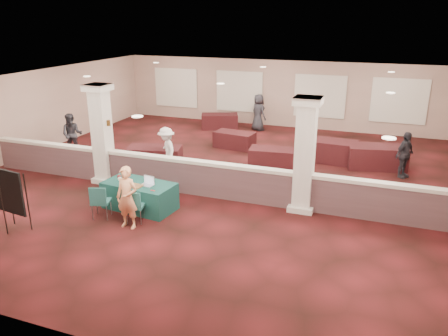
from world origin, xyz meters
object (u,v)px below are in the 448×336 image
(attendee_b, at_px, (167,150))
(attendee_d, at_px, (258,112))
(near_table, at_px, (140,196))
(far_table_front_left, at_px, (155,157))
(conf_chair_main, at_px, (134,204))
(far_table_back_left, at_px, (220,121))
(far_table_front_right, at_px, (376,157))
(easel_board, at_px, (10,193))
(far_table_back_right, at_px, (329,151))
(far_table_back_center, at_px, (234,140))
(conf_chair_side, at_px, (100,200))
(woman, at_px, (127,198))
(attendee_a, at_px, (72,135))
(far_table_front_center, at_px, (273,158))
(attendee_c, at_px, (405,155))

(attendee_b, distance_m, attendee_d, 6.94)
(near_table, xyz_separation_m, far_table_front_left, (-1.33, 3.30, -0.00))
(conf_chair_main, height_order, far_table_back_left, conf_chair_main)
(far_table_front_right, bearing_deg, far_table_back_left, 154.49)
(far_table_front_right, xyz_separation_m, attendee_d, (-5.49, 3.81, 0.46))
(easel_board, distance_m, far_table_back_right, 10.86)
(far_table_back_center, height_order, far_table_back_right, far_table_back_right)
(far_table_front_left, bearing_deg, far_table_back_right, 26.65)
(near_table, distance_m, conf_chair_side, 1.16)
(near_table, xyz_separation_m, woman, (0.33, -1.12, 0.44))
(far_table_front_right, distance_m, attendee_a, 11.47)
(far_table_front_left, distance_m, far_table_back_right, 6.47)
(easel_board, relative_size, far_table_back_center, 1.00)
(far_table_front_center, bearing_deg, conf_chair_main, -112.07)
(conf_chair_main, relative_size, far_table_front_center, 0.54)
(far_table_front_left, relative_size, far_table_front_center, 1.12)
(far_table_front_right, bearing_deg, attendee_c, -39.17)
(far_table_back_left, bearing_deg, near_table, -82.96)
(woman, xyz_separation_m, far_table_back_left, (-1.50, 10.62, -0.47))
(attendee_b, bearing_deg, far_table_front_left, -160.30)
(conf_chair_side, bearing_deg, attendee_a, 116.91)
(far_table_front_center, distance_m, attendee_b, 3.82)
(far_table_front_left, xyz_separation_m, attendee_b, (0.66, -0.30, 0.42))
(far_table_front_left, relative_size, far_table_back_center, 1.16)
(conf_chair_main, distance_m, attendee_a, 6.93)
(near_table, relative_size, far_table_back_center, 1.23)
(conf_chair_main, height_order, attendee_d, attendee_d)
(conf_chair_main, bearing_deg, far_table_back_center, 73.43)
(attendee_a, relative_size, attendee_c, 1.05)
(near_table, xyz_separation_m, conf_chair_side, (-0.65, -0.95, 0.17))
(far_table_back_center, bearing_deg, far_table_back_left, 121.30)
(conf_chair_side, bearing_deg, easel_board, -158.74)
(woman, height_order, far_table_back_right, woman)
(conf_chair_main, distance_m, far_table_back_left, 10.47)
(woman, bearing_deg, far_table_back_right, 62.28)
(conf_chair_side, relative_size, attendee_d, 0.54)
(far_table_front_center, bearing_deg, attendee_c, 6.09)
(conf_chair_main, height_order, conf_chair_side, conf_chair_side)
(conf_chair_side, xyz_separation_m, attendee_a, (-4.38, 4.46, 0.28))
(woman, xyz_separation_m, far_table_front_right, (5.83, 7.12, -0.42))
(easel_board, relative_size, attendee_c, 1.03)
(attendee_b, relative_size, attendee_d, 0.93)
(near_table, xyz_separation_m, easel_board, (-2.30, -2.28, 0.65))
(far_table_front_center, height_order, far_table_back_center, far_table_front_center)
(woman, distance_m, attendee_a, 7.08)
(far_table_back_right, bearing_deg, woman, -119.40)
(far_table_front_center, distance_m, attendee_d, 5.39)
(easel_board, xyz_separation_m, woman, (2.62, 1.16, -0.21))
(easel_board, height_order, attendee_b, easel_board)
(conf_chair_main, bearing_deg, woman, -109.78)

